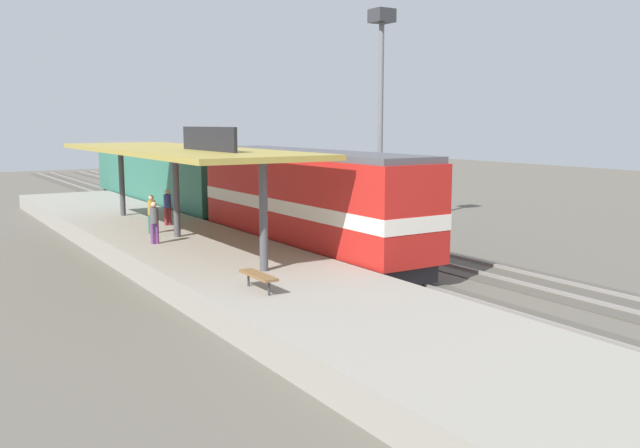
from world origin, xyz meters
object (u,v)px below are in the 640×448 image
(platform_bench, at_px, (258,276))
(locomotive, at_px, (307,202))
(freight_car, at_px, (297,190))
(light_mast, at_px, (381,73))
(passenger_carriage_single, at_px, (163,177))
(person_boarding, at_px, (152,212))
(person_walking, at_px, (154,220))
(person_waiting, at_px, (167,205))

(platform_bench, bearing_deg, locomotive, 49.96)
(freight_car, xyz_separation_m, light_mast, (3.20, -3.47, 6.43))
(passenger_carriage_single, bearing_deg, person_boarding, -111.30)
(freight_car, bearing_deg, person_walking, -147.93)
(light_mast, bearing_deg, person_waiting, 173.03)
(freight_car, xyz_separation_m, person_boarding, (-9.83, -4.06, -0.12))
(locomotive, relative_size, light_mast, 1.23)
(passenger_carriage_single, xyz_separation_m, light_mast, (7.80, -12.83, 6.08))
(person_boarding, bearing_deg, person_walking, -106.33)
(locomotive, distance_m, person_boarding, 6.98)
(freight_car, height_order, person_walking, freight_car)
(person_walking, bearing_deg, platform_bench, -90.10)
(person_waiting, bearing_deg, passenger_carriage_single, 71.63)
(light_mast, height_order, person_walking, light_mast)
(locomotive, distance_m, person_waiting, 7.62)
(locomotive, height_order, passenger_carriage_single, locomotive)
(freight_car, relative_size, person_boarding, 7.02)
(freight_car, bearing_deg, platform_bench, -123.88)
(platform_bench, xyz_separation_m, person_waiting, (2.21, 13.73, 0.51))
(platform_bench, bearing_deg, freight_car, 56.12)
(platform_bench, height_order, locomotive, locomotive)
(locomotive, bearing_deg, light_mast, 33.55)
(person_waiting, bearing_deg, freight_car, 13.77)
(freight_car, height_order, person_boarding, freight_car)
(platform_bench, relative_size, person_boarding, 0.99)
(platform_bench, height_order, passenger_carriage_single, passenger_carriage_single)
(platform_bench, bearing_deg, light_mast, 41.74)
(person_walking, bearing_deg, light_mast, 12.91)
(freight_car, bearing_deg, person_boarding, -157.58)
(passenger_carriage_single, distance_m, person_waiting, 12.03)
(locomotive, relative_size, freight_car, 1.20)
(light_mast, distance_m, person_waiting, 13.38)
(light_mast, relative_size, person_boarding, 6.84)
(person_boarding, bearing_deg, locomotive, -41.28)
(locomotive, distance_m, freight_car, 9.80)
(freight_car, xyz_separation_m, person_waiting, (-8.39, -2.06, -0.12))
(person_waiting, distance_m, person_walking, 5.08)
(person_waiting, relative_size, person_boarding, 1.00)
(locomotive, xyz_separation_m, person_walking, (-5.98, 2.01, -0.56))
(light_mast, bearing_deg, platform_bench, -138.26)
(locomotive, xyz_separation_m, light_mast, (7.80, 5.17, 5.99))
(passenger_carriage_single, bearing_deg, light_mast, -58.70)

